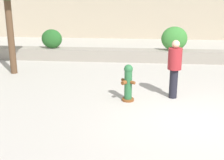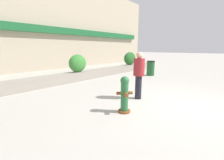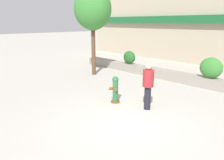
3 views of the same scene
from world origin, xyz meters
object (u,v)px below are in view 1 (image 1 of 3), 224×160
at_px(hedge_bush_1, 174,39).
at_px(fire_hydrant, 128,82).
at_px(hedge_bush_0, 52,39).
at_px(pedestrian, 175,66).

relative_size(hedge_bush_1, fire_hydrant, 1.01).
height_order(hedge_bush_0, fire_hydrant, hedge_bush_0).
bearing_deg(pedestrian, fire_hydrant, -164.54).
distance_m(hedge_bush_1, pedestrian, 4.42).
xyz_separation_m(hedge_bush_0, hedge_bush_1, (5.29, 0.00, 0.09)).
bearing_deg(hedge_bush_0, hedge_bush_1, 0.00).
distance_m(hedge_bush_0, fire_hydrant, 5.93).
xyz_separation_m(hedge_bush_0, fire_hydrant, (3.52, -4.76, -0.36)).
distance_m(hedge_bush_1, fire_hydrant, 5.10).
distance_m(hedge_bush_0, pedestrian, 6.54).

